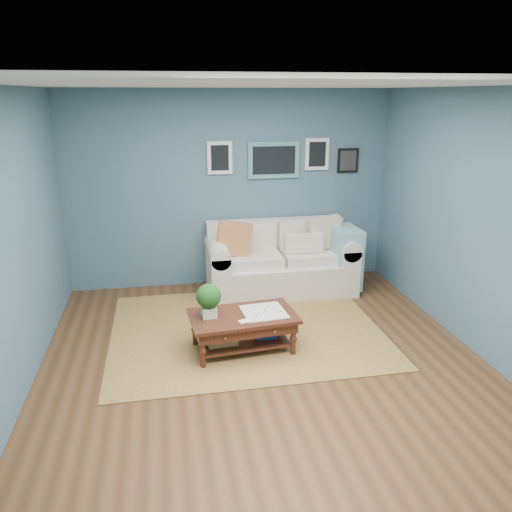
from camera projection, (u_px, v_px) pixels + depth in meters
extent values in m
plane|color=brown|center=(266.00, 368.00, 5.02)|extent=(5.00, 5.00, 0.00)
plane|color=white|center=(268.00, 84.00, 4.18)|extent=(5.00, 5.00, 0.00)
cube|color=#426275|center=(230.00, 190.00, 6.93)|extent=(4.50, 0.02, 2.70)
cube|color=#426275|center=(381.00, 389.00, 2.26)|extent=(4.50, 0.02, 2.70)
cube|color=#426275|center=(6.00, 253.00, 4.20)|extent=(0.02, 5.00, 2.70)
cube|color=#426275|center=(487.00, 227.00, 4.99)|extent=(0.02, 5.00, 2.70)
cube|color=slate|center=(274.00, 160.00, 6.89)|extent=(0.72, 0.03, 0.50)
cube|color=black|center=(274.00, 160.00, 6.88)|extent=(0.60, 0.01, 0.38)
cube|color=white|center=(220.00, 158.00, 6.74)|extent=(0.34, 0.03, 0.44)
cube|color=white|center=(317.00, 154.00, 6.98)|extent=(0.34, 0.03, 0.44)
cube|color=black|center=(348.00, 160.00, 7.09)|extent=(0.30, 0.03, 0.34)
cube|color=brown|center=(246.00, 329.00, 5.82)|extent=(3.07, 2.46, 0.01)
cube|color=beige|center=(280.00, 276.00, 6.91)|extent=(1.48, 0.92, 0.44)
cube|color=beige|center=(275.00, 236.00, 7.10)|extent=(1.94, 0.23, 0.50)
cube|color=beige|center=(218.00, 273.00, 6.73)|extent=(0.25, 0.92, 0.65)
cube|color=beige|center=(340.00, 265.00, 7.03)|extent=(0.25, 0.92, 0.65)
cylinder|color=beige|center=(217.00, 250.00, 6.63)|extent=(0.27, 0.92, 0.27)
cylinder|color=beige|center=(341.00, 243.00, 6.93)|extent=(0.27, 0.92, 0.27)
cube|color=beige|center=(253.00, 259.00, 6.70)|extent=(0.75, 0.58, 0.14)
cube|color=beige|center=(310.00, 256.00, 6.84)|extent=(0.75, 0.58, 0.14)
cube|color=beige|center=(249.00, 235.00, 6.89)|extent=(0.75, 0.13, 0.38)
cube|color=beige|center=(304.00, 232.00, 7.03)|extent=(0.75, 0.13, 0.38)
cube|color=#DC703C|center=(234.00, 239.00, 6.57)|extent=(0.50, 0.18, 0.50)
cube|color=beige|center=(325.00, 233.00, 6.86)|extent=(0.49, 0.19, 0.48)
cube|color=beige|center=(304.00, 243.00, 6.72)|extent=(0.52, 0.13, 0.25)
cube|color=#87C4C3|center=(344.00, 257.00, 6.87)|extent=(0.35, 0.57, 0.84)
cube|color=#35120C|center=(243.00, 316.00, 5.25)|extent=(1.16, 0.74, 0.04)
cube|color=#35120C|center=(243.00, 322.00, 5.27)|extent=(1.08, 0.66, 0.11)
cube|color=#35120C|center=(243.00, 341.00, 5.34)|extent=(0.98, 0.56, 0.02)
sphere|color=gold|center=(225.00, 338.00, 4.93)|extent=(0.03, 0.03, 0.03)
sphere|color=gold|center=(275.00, 332.00, 5.07)|extent=(0.03, 0.03, 0.03)
cylinder|color=#35120C|center=(203.00, 351.00, 4.96)|extent=(0.06, 0.06, 0.38)
cylinder|color=#35120C|center=(293.00, 339.00, 5.21)|extent=(0.06, 0.06, 0.38)
cylinder|color=#35120C|center=(195.00, 329.00, 5.42)|extent=(0.06, 0.06, 0.38)
cylinder|color=#35120C|center=(278.00, 319.00, 5.66)|extent=(0.06, 0.06, 0.38)
cube|color=white|center=(209.00, 312.00, 5.18)|extent=(0.16, 0.16, 0.11)
sphere|color=#184514|center=(209.00, 296.00, 5.12)|extent=(0.26, 0.26, 0.26)
cube|color=white|center=(264.00, 312.00, 5.30)|extent=(0.48, 0.48, 0.01)
cube|color=tan|center=(222.00, 335.00, 5.25)|extent=(0.33, 0.25, 0.18)
cube|color=navy|center=(266.00, 332.00, 5.40)|extent=(0.24, 0.19, 0.10)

